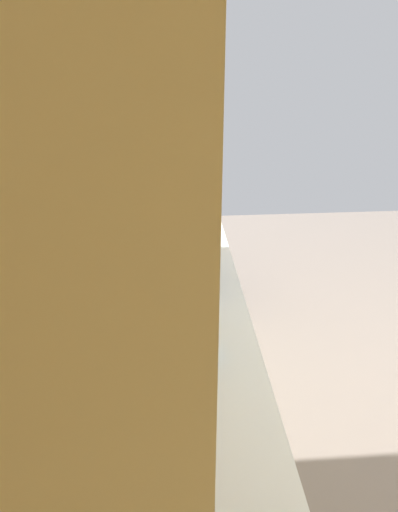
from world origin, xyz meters
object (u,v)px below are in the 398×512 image
object	(u,v)px
kettle	(180,218)
oven_range	(169,245)
bowl	(193,350)
microwave	(166,253)

from	to	relation	value
kettle	oven_range	bearing A→B (deg)	5.57
bowl	kettle	bearing A→B (deg)	0.00
kettle	microwave	bearing A→B (deg)	171.45
bowl	kettle	xyz separation A→B (m)	(1.18, 0.00, 0.05)
microwave	kettle	world-z (taller)	microwave
microwave	bowl	distance (m)	0.61
oven_range	kettle	distance (m)	0.87
oven_range	microwave	world-z (taller)	microwave
oven_range	bowl	world-z (taller)	oven_range
oven_range	kettle	bearing A→B (deg)	-174.43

